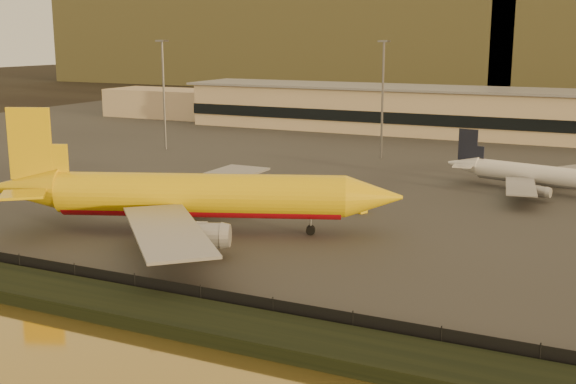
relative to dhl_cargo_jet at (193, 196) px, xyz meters
name	(u,v)px	position (x,y,z in m)	size (l,w,h in m)	color
ground	(246,269)	(13.84, -10.49, -5.26)	(900.00, 900.00, 0.00)	black
embankment	(161,313)	(13.84, -27.49, -4.56)	(320.00, 7.00, 1.40)	black
tarmac	(442,152)	(13.84, 84.51, -5.16)	(320.00, 220.00, 0.20)	#2D2D2D
perimeter_fence	(184,294)	(13.84, -23.49, -3.96)	(300.00, 0.05, 2.20)	black
terminal_building	(418,111)	(-0.68, 115.06, 0.98)	(202.00, 25.00, 12.60)	#C5AC89
apron_light_masts	(498,93)	(28.84, 64.51, 10.44)	(152.20, 12.20, 25.40)	slate
distant_hills	(516,26)	(-6.90, 329.51, 26.13)	(470.00, 160.00, 70.00)	brown
dhl_cargo_jet	(193,196)	(0.00, 0.00, 0.00)	(54.71, 51.84, 16.95)	#E2B80B
white_narrowbody_jet	(541,176)	(39.75, 47.11, -2.11)	(34.17, 32.78, 9.89)	silver
gse_vehicle_yellow	(356,207)	(15.97, 20.69, -4.29)	(3.41, 1.54, 1.54)	#E2B80B
gse_vehicle_white	(265,201)	(1.79, 17.80, -4.28)	(3.48, 1.57, 1.57)	silver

